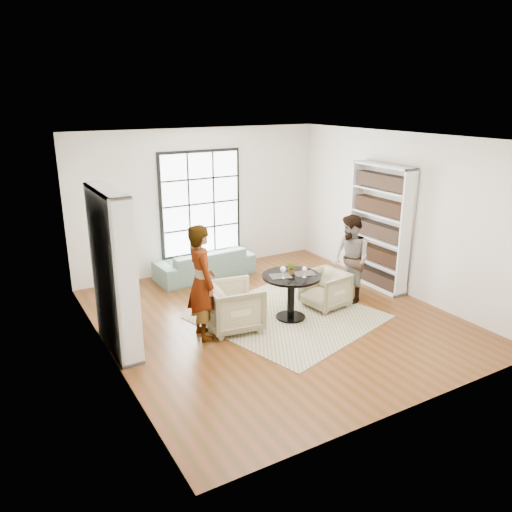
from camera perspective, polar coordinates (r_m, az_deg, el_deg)
ground at (r=8.57m, az=2.13°, el=-7.08°), size 6.00×6.00×0.00m
room_shell at (r=8.57m, az=0.31°, el=1.90°), size 6.00×6.01×6.00m
rug at (r=8.61m, az=3.73°, el=-6.95°), size 3.23×3.23×0.01m
pedestal_table at (r=8.36m, az=4.04°, el=-3.58°), size 0.98×0.98×0.78m
sofa at (r=10.40m, az=-5.87°, el=-0.83°), size 2.08×0.91×0.60m
armchair_left at (r=8.06m, az=-2.52°, el=-5.79°), size 0.95×0.93×0.77m
armchair_right at (r=8.97m, az=7.89°, el=-3.79°), size 0.81×0.79×0.66m
person_left at (r=7.64m, az=-6.23°, el=-3.01°), size 0.48×0.69×1.81m
person_right at (r=9.15m, az=10.75°, el=-0.36°), size 0.67×0.83×1.60m
placemat_left at (r=8.22m, az=2.82°, el=-2.30°), size 0.40×0.34×0.01m
placemat_right at (r=8.36m, az=5.56°, el=-2.01°), size 0.40×0.34×0.01m
cutlery_left at (r=8.22m, az=2.82°, el=-2.26°), size 0.20×0.25×0.01m
cutlery_right at (r=8.36m, az=5.56°, el=-1.96°), size 0.20×0.25×0.01m
wine_glass_left at (r=8.09m, az=3.12°, el=-1.56°), size 0.09×0.09×0.21m
wine_glass_right at (r=8.16m, az=5.57°, el=-1.56°), size 0.08×0.08×0.18m
flower_centerpiece at (r=8.31m, az=4.13°, el=-1.32°), size 0.25×0.23×0.22m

